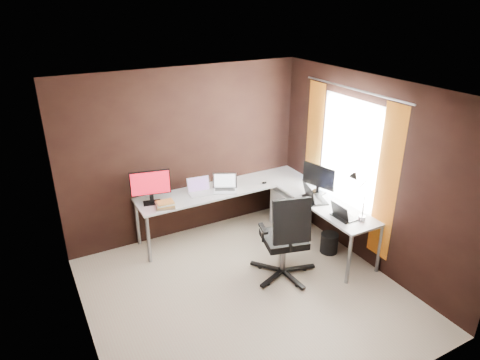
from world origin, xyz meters
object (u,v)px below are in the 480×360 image
(laptop_black_small, at_px, (342,215))
(office_chair, at_px, (284,252))
(monitor_left, at_px, (150,185))
(wastebasket, at_px, (329,243))
(book_stack, at_px, (165,205))
(monitor_right, at_px, (319,177))
(laptop_black_big, at_px, (313,197))
(laptop_white, at_px, (200,190))
(desk_lamp, at_px, (358,191))
(drawer_pedestal, at_px, (290,209))
(laptop_silver, at_px, (225,187))

(laptop_black_small, distance_m, office_chair, 0.89)
(monitor_left, relative_size, wastebasket, 1.89)
(book_stack, xyz_separation_m, wastebasket, (2.01, -1.06, -0.63))
(monitor_right, relative_size, laptop_black_big, 1.16)
(laptop_white, height_order, wastebasket, laptop_white)
(laptop_black_big, height_order, desk_lamp, desk_lamp)
(laptop_white, relative_size, desk_lamp, 0.54)
(drawer_pedestal, distance_m, office_chair, 1.32)
(laptop_white, relative_size, wastebasket, 1.24)
(monitor_right, bearing_deg, office_chair, 104.50)
(monitor_left, distance_m, laptop_black_big, 2.24)
(laptop_black_big, bearing_deg, laptop_white, 68.91)
(drawer_pedestal, bearing_deg, book_stack, 174.97)
(laptop_silver, bearing_deg, monitor_left, -158.96)
(laptop_silver, relative_size, book_stack, 1.44)
(monitor_right, distance_m, desk_lamp, 0.88)
(office_chair, bearing_deg, monitor_right, 46.76)
(laptop_silver, bearing_deg, desk_lamp, -29.63)
(monitor_right, height_order, laptop_black_big, monitor_right)
(drawer_pedestal, distance_m, monitor_right, 0.83)
(book_stack, bearing_deg, laptop_black_big, -22.83)
(laptop_white, bearing_deg, laptop_black_small, -43.83)
(monitor_right, xyz_separation_m, laptop_black_small, (-0.19, -0.75, -0.20))
(monitor_left, height_order, laptop_white, monitor_left)
(drawer_pedestal, height_order, laptop_silver, laptop_silver)
(book_stack, bearing_deg, laptop_silver, 6.24)
(drawer_pedestal, height_order, monitor_left, monitor_left)
(book_stack, distance_m, desk_lamp, 2.52)
(monitor_right, distance_m, laptop_black_small, 0.80)
(drawer_pedestal, relative_size, laptop_black_big, 1.36)
(monitor_right, height_order, laptop_silver, monitor_right)
(laptop_white, bearing_deg, office_chair, -62.42)
(book_stack, bearing_deg, laptop_black_small, -35.97)
(office_chair, height_order, wastebasket, office_chair)
(drawer_pedestal, distance_m, book_stack, 2.01)
(drawer_pedestal, distance_m, wastebasket, 0.90)
(drawer_pedestal, xyz_separation_m, monitor_right, (0.14, -0.46, 0.68))
(desk_lamp, relative_size, wastebasket, 2.28)
(wastebasket, bearing_deg, book_stack, 152.28)
(monitor_right, height_order, desk_lamp, desk_lamp)
(office_chair, bearing_deg, monitor_left, 146.26)
(desk_lamp, bearing_deg, drawer_pedestal, 86.63)
(drawer_pedestal, relative_size, office_chair, 0.50)
(laptop_silver, relative_size, laptop_black_big, 0.98)
(desk_lamp, distance_m, wastebasket, 1.09)
(monitor_left, relative_size, laptop_silver, 1.25)
(office_chair, bearing_deg, laptop_white, 126.24)
(monitor_left, bearing_deg, book_stack, -49.74)
(book_stack, height_order, office_chair, office_chair)
(book_stack, bearing_deg, monitor_right, -16.76)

